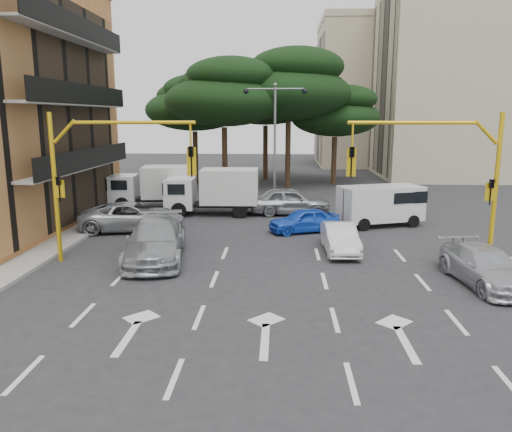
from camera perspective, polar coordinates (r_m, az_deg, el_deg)
The scene contains 21 objects.
ground at distance 18.26m, azimuth 1.50°, elevation -7.32°, with size 120.00×120.00×0.00m, color #28282B.
median_strip at distance 33.79m, azimuth 2.11°, elevation 1.56°, with size 1.40×6.00×0.15m, color gray.
apartment_beige_near at distance 53.15m, azimuth 25.19°, elevation 14.16°, with size 20.20×12.15×18.70m.
apartment_beige_far at distance 62.61m, azimuth 14.76°, elevation 13.36°, with size 16.20×12.15×16.70m.
pine_left_near at distance 39.51m, azimuth -3.60°, elevation 13.94°, with size 9.15×9.15×10.23m.
pine_center at distance 41.32m, azimuth 3.85°, elevation 14.79°, with size 9.98×9.98×11.16m.
pine_left_far at distance 43.86m, azimuth -7.00°, elevation 12.73°, with size 8.32×8.32×9.30m.
pine_right at distance 43.50m, azimuth 9.15°, elevation 11.77°, with size 7.49×7.49×8.37m.
pine_back at distance 46.29m, azimuth 1.17°, elevation 13.60°, with size 9.15×9.15×10.23m.
signal_mast_right at distance 20.42m, azimuth 21.23°, elevation 5.08°, with size 5.79×0.37×6.00m.
signal_mast_left at distance 20.66m, azimuth -17.62°, elevation 5.39°, with size 5.79×0.37×6.00m.
street_lamp_center at distance 33.29m, azimuth 2.18°, elevation 10.68°, with size 4.16×0.36×7.77m.
car_white_hatch at distance 22.03m, azimuth 9.57°, elevation -2.51°, with size 1.32×3.77×1.24m, color silver.
car_blue_compact at distance 25.54m, azimuth 5.50°, elevation -0.49°, with size 1.45×3.61×1.23m, color blue.
car_silver_wagon at distance 20.92m, azimuth -11.43°, elevation -2.76°, with size 2.30×5.65×1.64m, color #94979B.
car_silver_cross_a at distance 26.50m, azimuth -13.96°, elevation -0.07°, with size 2.44×5.29×1.47m, color #999CA0.
car_silver_cross_b at distance 30.02m, azimuth 3.94°, elevation 1.72°, with size 1.92×4.76×1.62m, color gray.
car_silver_parked at distance 19.37m, azimuth 24.71°, elevation -5.25°, with size 1.84×4.54×1.32m, color #ADAFB6.
van_white at distance 27.69m, azimuth 14.03°, elevation 1.17°, with size 1.98×4.38×2.19m, color silver, non-canonical shape.
box_truck_a at distance 32.62m, azimuth -11.59°, elevation 3.24°, with size 2.30×5.47×2.69m, color silver, non-canonical shape.
box_truck_b at distance 29.94m, azimuth -4.94°, elevation 2.76°, with size 2.34×5.58×2.75m, color silver, non-canonical shape.
Camera 1 is at (0.35, -17.28, 5.88)m, focal length 35.00 mm.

